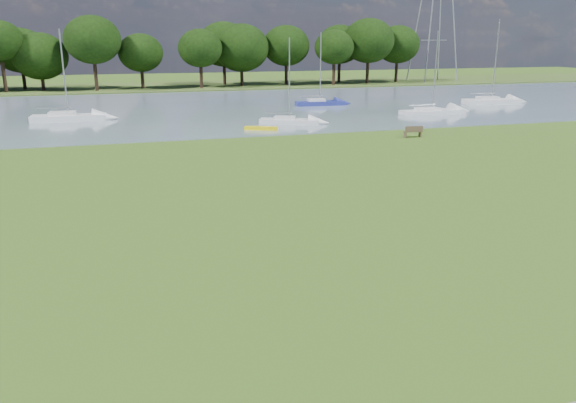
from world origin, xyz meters
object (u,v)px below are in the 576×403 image
object	(u,v)px
riverbank_bench	(413,132)
kayak	(261,128)
sailboat_1	(319,101)
sailboat_6	(68,115)
sailboat_3	(491,99)
sailboat_4	(432,110)
sailboat_2	(289,119)

from	to	relation	value
riverbank_bench	kayak	size ratio (longest dim) A/B	0.54
riverbank_bench	sailboat_1	xyz separation A→B (m)	(0.34, 22.35, 0.06)
sailboat_1	sailboat_6	xyz separation A→B (m)	(-26.65, -5.21, 0.06)
sailboat_3	sailboat_6	xyz separation A→B (m)	(-46.45, -0.91, -0.00)
sailboat_3	sailboat_4	world-z (taller)	sailboat_3
riverbank_bench	sailboat_3	bearing A→B (deg)	45.88
sailboat_1	sailboat_6	world-z (taller)	sailboat_6
riverbank_bench	sailboat_2	distance (m)	11.94
sailboat_2	riverbank_bench	bearing A→B (deg)	-29.07
sailboat_2	sailboat_6	size ratio (longest dim) A/B	0.91
riverbank_bench	kayak	distance (m)	12.45
riverbank_bench	sailboat_6	xyz separation A→B (m)	(-26.31, 17.14, 0.12)
riverbank_bench	sailboat_2	xyz separation A→B (m)	(-7.21, 9.52, -0.00)
sailboat_1	sailboat_6	size ratio (longest dim) A/B	0.98
sailboat_6	kayak	bearing A→B (deg)	-29.00
riverbank_bench	kayak	world-z (taller)	riverbank_bench
sailboat_1	sailboat_4	xyz separation A→B (m)	(8.25, -10.59, -0.07)
kayak	sailboat_4	bearing A→B (deg)	39.07
sailboat_2	sailboat_3	bearing A→B (deg)	41.12
kayak	sailboat_2	xyz separation A→B (m)	(3.24, 2.77, 0.26)
sailboat_1	sailboat_2	bearing A→B (deg)	-117.23
sailboat_2	kayak	bearing A→B (deg)	-115.71
riverbank_bench	sailboat_6	distance (m)	31.40
kayak	sailboat_2	bearing A→B (deg)	64.83
sailboat_1	sailboat_3	world-z (taller)	sailboat_3
sailboat_3	sailboat_4	size ratio (longest dim) A/B	1.17
kayak	sailboat_4	xyz separation A→B (m)	(19.04, 5.01, 0.25)
riverbank_bench	sailboat_6	bearing A→B (deg)	150.93
riverbank_bench	sailboat_6	world-z (taller)	sailboat_6
riverbank_bench	sailboat_4	bearing A→B (deg)	57.88
sailboat_1	sailboat_4	bearing A→B (deg)	-48.83
riverbank_bench	sailboat_3	xyz separation A→B (m)	(20.15, 18.06, 0.12)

